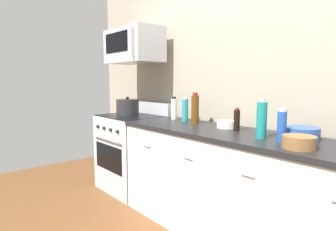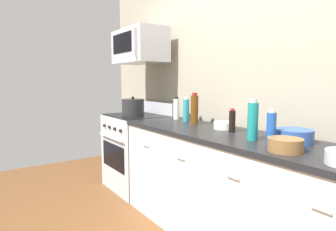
{
  "view_description": "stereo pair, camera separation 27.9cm",
  "coord_description": "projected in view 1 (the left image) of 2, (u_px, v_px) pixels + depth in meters",
  "views": [
    {
      "loc": [
        1.27,
        -1.86,
        1.33
      ],
      "look_at": [
        -0.83,
        -0.05,
        0.99
      ],
      "focal_mm": 29.85,
      "sensor_mm": 36.0,
      "label": 1
    },
    {
      "loc": [
        1.44,
        -1.64,
        1.33
      ],
      "look_at": [
        -0.83,
        -0.05,
        0.99
      ],
      "focal_mm": 29.85,
      "sensor_mm": 36.0,
      "label": 2
    }
  ],
  "objects": [
    {
      "name": "bottle_dish_soap",
      "position": [
        185.0,
        110.0,
        2.89
      ],
      "size": [
        0.06,
        0.06,
        0.25
      ],
      "color": "teal",
      "rests_on": "countertop_slab"
    },
    {
      "name": "back_wall",
      "position": [
        270.0,
        79.0,
        2.43
      ],
      "size": [
        5.48,
        0.1,
        2.7
      ],
      "primitive_type": "cube",
      "color": "#9E937F",
      "rests_on": "ground_plane"
    },
    {
      "name": "microwave",
      "position": [
        134.0,
        46.0,
        3.32
      ],
      "size": [
        0.74,
        0.44,
        0.4
      ],
      "color": "#B7BABF"
    },
    {
      "name": "stockpot",
      "position": [
        128.0,
        107.0,
        3.35
      ],
      "size": [
        0.27,
        0.27,
        0.23
      ],
      "color": "#262628",
      "rests_on": "range_oven"
    },
    {
      "name": "bottle_soy_sauce_dark",
      "position": [
        237.0,
        120.0,
        2.32
      ],
      "size": [
        0.05,
        0.05,
        0.19
      ],
      "color": "black",
      "rests_on": "countertop_slab"
    },
    {
      "name": "range_oven",
      "position": [
        132.0,
        152.0,
        3.45
      ],
      "size": [
        0.76,
        0.69,
        1.07
      ],
      "color": "#B7BABF",
      "rests_on": "ground_plane"
    },
    {
      "name": "bottle_soda_blue",
      "position": [
        282.0,
        126.0,
        1.87
      ],
      "size": [
        0.06,
        0.06,
        0.23
      ],
      "color": "#1E4CA5",
      "rests_on": "countertop_slab"
    },
    {
      "name": "bowl_blue_mixing",
      "position": [
        301.0,
        133.0,
        1.96
      ],
      "size": [
        0.24,
        0.24,
        0.09
      ],
      "color": "#2D519E",
      "rests_on": "countertop_slab"
    },
    {
      "name": "bottle_vinegar_white",
      "position": [
        174.0,
        109.0,
        3.04
      ],
      "size": [
        0.06,
        0.06,
        0.25
      ],
      "color": "silver",
      "rests_on": "countertop_slab"
    },
    {
      "name": "bowl_wooden_salad",
      "position": [
        299.0,
        142.0,
        1.71
      ],
      "size": [
        0.2,
        0.2,
        0.08
      ],
      "color": "brown",
      "rests_on": "countertop_slab"
    },
    {
      "name": "bottle_wine_amber",
      "position": [
        195.0,
        109.0,
        2.71
      ],
      "size": [
        0.07,
        0.07,
        0.3
      ],
      "color": "#59330F",
      "rests_on": "countertop_slab"
    },
    {
      "name": "bowl_white_ceramic",
      "position": [
        227.0,
        124.0,
        2.47
      ],
      "size": [
        0.18,
        0.18,
        0.06
      ],
      "color": "white",
      "rests_on": "countertop_slab"
    },
    {
      "name": "bottle_sparkling_teal",
      "position": [
        262.0,
        120.0,
        2.0
      ],
      "size": [
        0.07,
        0.07,
        0.29
      ],
      "color": "#197F7A",
      "rests_on": "countertop_slab"
    },
    {
      "name": "counter_unit",
      "position": [
        239.0,
        189.0,
        2.27
      ],
      "size": [
        2.39,
        0.66,
        0.92
      ],
      "color": "silver",
      "rests_on": "ground_plane"
    }
  ]
}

